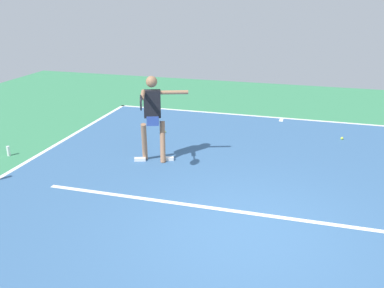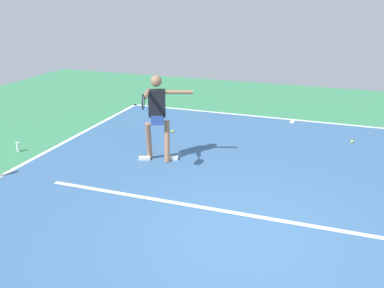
{
  "view_description": "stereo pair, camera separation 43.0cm",
  "coord_description": "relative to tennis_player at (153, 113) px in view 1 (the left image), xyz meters",
  "views": [
    {
      "loc": [
        -0.75,
        5.54,
        3.44
      ],
      "look_at": [
        1.17,
        -1.16,
        0.9
      ],
      "focal_mm": 39.84,
      "sensor_mm": 36.0,
      "label": 1
    },
    {
      "loc": [
        -1.16,
        5.41,
        3.44
      ],
      "look_at": [
        1.17,
        -1.16,
        0.9
      ],
      "focal_mm": 39.84,
      "sensor_mm": 36.0,
      "label": 2
    }
  ],
  "objects": [
    {
      "name": "court_surface",
      "position": [
        -2.33,
        2.28,
        -1.06
      ],
      "size": [
        9.94,
        12.7,
        0.0
      ],
      "primitive_type": "cube",
      "color": "#38608E",
      "rests_on": "ground_plane"
    },
    {
      "name": "court_line_baseline_near",
      "position": [
        -2.33,
        -4.02,
        -1.06
      ],
      "size": [
        9.94,
        0.1,
        0.01
      ],
      "primitive_type": "cube",
      "color": "white",
      "rests_on": "ground_plane"
    },
    {
      "name": "ground_plane",
      "position": [
        -2.33,
        2.28,
        -1.06
      ],
      "size": [
        21.92,
        21.92,
        0.0
      ],
      "primitive_type": "plane",
      "color": "#388456"
    },
    {
      "name": "tennis_player",
      "position": [
        0.0,
        0.0,
        0.0
      ],
      "size": [
        1.12,
        1.35,
        1.83
      ],
      "rotation": [
        0.0,
        0.0,
        0.34
      ],
      "color": "#9E7051",
      "rests_on": "ground_plane"
    },
    {
      "name": "court_line_service",
      "position": [
        -2.33,
        1.67,
        -1.06
      ],
      "size": [
        7.45,
        0.1,
        0.01
      ],
      "primitive_type": "cube",
      "color": "white",
      "rests_on": "ground_plane"
    },
    {
      "name": "tennis_ball_far_corner",
      "position": [
        -3.89,
        -2.56,
        -1.03
      ],
      "size": [
        0.07,
        0.07,
        0.07
      ],
      "primitive_type": "sphere",
      "color": "#C6E53D",
      "rests_on": "ground_plane"
    },
    {
      "name": "tennis_ball_centre_court",
      "position": [
        0.43,
        -1.84,
        -1.03
      ],
      "size": [
        0.07,
        0.07,
        0.07
      ],
      "primitive_type": "sphere",
      "color": "yellow",
      "rests_on": "ground_plane"
    },
    {
      "name": "court_line_centre_mark",
      "position": [
        -2.33,
        -3.82,
        -1.06
      ],
      "size": [
        0.1,
        0.3,
        0.01
      ],
      "primitive_type": "cube",
      "color": "white",
      "rests_on": "ground_plane"
    },
    {
      "name": "water_bottle",
      "position": [
        3.18,
        0.58,
        -0.95
      ],
      "size": [
        0.07,
        0.07,
        0.22
      ],
      "primitive_type": "cylinder",
      "color": "white",
      "rests_on": "ground_plane"
    }
  ]
}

